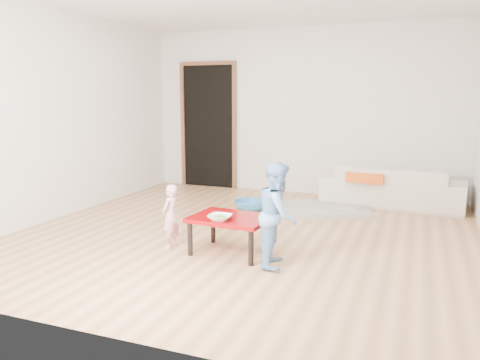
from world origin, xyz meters
The scene contains 13 objects.
floor centered at (0.00, 0.00, 0.00)m, with size 5.00×5.00×0.01m, color #A37145.
back_wall centered at (0.00, 2.50, 1.30)m, with size 5.00×0.02×2.60m, color silver.
left_wall centered at (-2.50, 0.00, 1.30)m, with size 0.02×5.00×2.60m, color silver.
doorway centered at (-1.60, 2.48, 1.02)m, with size 1.02×0.08×2.11m, color brown, non-canonical shape.
sofa centered at (1.45, 2.05, 0.28)m, with size 1.93×0.76×0.56m, color silver.
cushion centered at (1.12, 1.83, 0.44)m, with size 0.50×0.44×0.13m, color #E95819.
red_table centered at (0.09, -0.69, 0.19)m, with size 0.75×0.56×0.37m, color maroon, non-canonical shape.
bowl centered at (0.05, -0.86, 0.40)m, with size 0.22×0.22×0.05m, color white.
broccoli centered at (0.05, -0.86, 0.40)m, with size 0.12×0.12×0.06m, color #2D5919, non-canonical shape.
child_pink centered at (-0.55, -0.74, 0.33)m, with size 0.24×0.16×0.66m, color #E1668A.
child_blue centered at (0.62, -0.84, 0.48)m, with size 0.46×0.36×0.96m, color #6BACF7.
basin centered at (-0.32, 1.05, 0.07)m, with size 0.44×0.44×0.14m, color teal.
blanket centered at (0.61, 1.40, 0.03)m, with size 1.14×0.95×0.06m, color #BBB5A5, non-canonical shape.
Camera 1 is at (1.77, -4.80, 1.52)m, focal length 35.00 mm.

